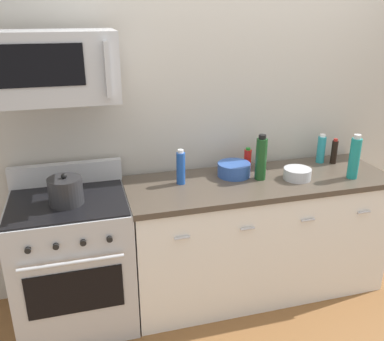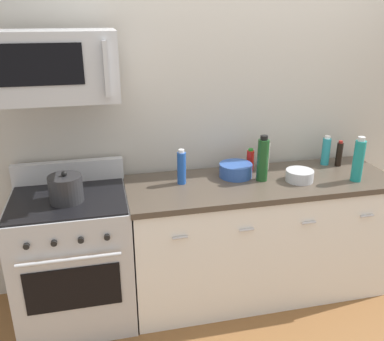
{
  "view_description": "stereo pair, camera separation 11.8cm",
  "coord_description": "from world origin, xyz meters",
  "px_view_note": "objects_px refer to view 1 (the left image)",
  "views": [
    {
      "loc": [
        -1.21,
        -2.55,
        2.07
      ],
      "look_at": [
        -0.52,
        -0.05,
        1.06
      ],
      "focal_mm": 39.2,
      "sensor_mm": 36.0,
      "label": 1
    },
    {
      "loc": [
        -1.1,
        -2.57,
        2.07
      ],
      "look_at": [
        -0.52,
        -0.05,
        1.06
      ],
      "focal_mm": 39.2,
      "sensor_mm": 36.0,
      "label": 2
    }
  ],
  "objects_px": {
    "bottle_vinegar_white": "(263,155)",
    "bowl_blue_mixing": "(234,169)",
    "bottle_sparkling_teal": "(354,158)",
    "stockpot": "(66,191)",
    "bottle_wine_green": "(261,158)",
    "bottle_dish_soap": "(321,149)",
    "microwave": "(52,67)",
    "bowl_steel_prep": "(297,173)",
    "bottle_soy_sauce_dark": "(334,152)",
    "range_oven": "(74,261)",
    "bottle_hot_sauce_red": "(248,159)",
    "bottle_soda_blue": "(181,168)"
  },
  "relations": [
    {
      "from": "bottle_vinegar_white",
      "to": "bowl_blue_mixing",
      "type": "distance_m",
      "value": 0.28
    },
    {
      "from": "bottle_sparkling_teal",
      "to": "stockpot",
      "type": "distance_m",
      "value": 1.99
    },
    {
      "from": "bottle_sparkling_teal",
      "to": "bottle_wine_green",
      "type": "distance_m",
      "value": 0.67
    },
    {
      "from": "bottle_dish_soap",
      "to": "microwave",
      "type": "bearing_deg",
      "value": -175.46
    },
    {
      "from": "bowl_blue_mixing",
      "to": "stockpot",
      "type": "bearing_deg",
      "value": -171.99
    },
    {
      "from": "bowl_steel_prep",
      "to": "bottle_soy_sauce_dark",
      "type": "bearing_deg",
      "value": 26.51
    },
    {
      "from": "bottle_sparkling_teal",
      "to": "range_oven",
      "type": "bearing_deg",
      "value": 175.55
    },
    {
      "from": "bowl_steel_prep",
      "to": "bottle_dish_soap",
      "type": "bearing_deg",
      "value": 37.44
    },
    {
      "from": "range_oven",
      "to": "bottle_vinegar_white",
      "type": "distance_m",
      "value": 1.56
    },
    {
      "from": "microwave",
      "to": "bottle_soy_sauce_dark",
      "type": "distance_m",
      "value": 2.16
    },
    {
      "from": "bottle_sparkling_teal",
      "to": "bottle_dish_soap",
      "type": "xyz_separation_m",
      "value": [
        -0.04,
        0.35,
        -0.04
      ]
    },
    {
      "from": "range_oven",
      "to": "bottle_vinegar_white",
      "type": "relative_size",
      "value": 4.68
    },
    {
      "from": "bottle_hot_sauce_red",
      "to": "bottle_soy_sauce_dark",
      "type": "xyz_separation_m",
      "value": [
        0.7,
        -0.06,
        0.01
      ]
    },
    {
      "from": "range_oven",
      "to": "bowl_blue_mixing",
      "type": "relative_size",
      "value": 4.48
    },
    {
      "from": "bottle_vinegar_white",
      "to": "stockpot",
      "type": "bearing_deg",
      "value": -170.08
    },
    {
      "from": "bottle_sparkling_teal",
      "to": "bottle_soy_sauce_dark",
      "type": "height_order",
      "value": "bottle_sparkling_teal"
    },
    {
      "from": "bottle_soda_blue",
      "to": "stockpot",
      "type": "xyz_separation_m",
      "value": [
        -0.77,
        -0.13,
        -0.03
      ]
    },
    {
      "from": "bottle_soy_sauce_dark",
      "to": "microwave",
      "type": "bearing_deg",
      "value": -177.05
    },
    {
      "from": "microwave",
      "to": "bottle_wine_green",
      "type": "xyz_separation_m",
      "value": [
        1.33,
        -0.04,
        -0.67
      ]
    },
    {
      "from": "bottle_soy_sauce_dark",
      "to": "bowl_steel_prep",
      "type": "xyz_separation_m",
      "value": [
        -0.43,
        -0.22,
        -0.05
      ]
    },
    {
      "from": "range_oven",
      "to": "bottle_sparkling_teal",
      "type": "bearing_deg",
      "value": -4.45
    },
    {
      "from": "microwave",
      "to": "bottle_wine_green",
      "type": "height_order",
      "value": "microwave"
    },
    {
      "from": "bottle_soda_blue",
      "to": "bowl_steel_prep",
      "type": "height_order",
      "value": "bottle_soda_blue"
    },
    {
      "from": "bottle_wine_green",
      "to": "bottle_soda_blue",
      "type": "bearing_deg",
      "value": 173.04
    },
    {
      "from": "stockpot",
      "to": "bottle_soda_blue",
      "type": "bearing_deg",
      "value": 9.38
    },
    {
      "from": "range_oven",
      "to": "stockpot",
      "type": "height_order",
      "value": "stockpot"
    },
    {
      "from": "range_oven",
      "to": "stockpot",
      "type": "distance_m",
      "value": 0.54
    },
    {
      "from": "bottle_hot_sauce_red",
      "to": "bottle_dish_soap",
      "type": "distance_m",
      "value": 0.62
    },
    {
      "from": "bottle_soy_sauce_dark",
      "to": "bowl_steel_prep",
      "type": "bearing_deg",
      "value": -153.49
    },
    {
      "from": "bottle_dish_soap",
      "to": "bottle_sparkling_teal",
      "type": "bearing_deg",
      "value": -82.89
    },
    {
      "from": "bottle_soda_blue",
      "to": "bottle_hot_sauce_red",
      "type": "distance_m",
      "value": 0.57
    },
    {
      "from": "bowl_steel_prep",
      "to": "stockpot",
      "type": "relative_size",
      "value": 0.93
    },
    {
      "from": "bottle_wine_green",
      "to": "bottle_vinegar_white",
      "type": "relative_size",
      "value": 1.44
    },
    {
      "from": "range_oven",
      "to": "bottle_dish_soap",
      "type": "bearing_deg",
      "value": 5.85
    },
    {
      "from": "microwave",
      "to": "bowl_steel_prep",
      "type": "bearing_deg",
      "value": -4.04
    },
    {
      "from": "bottle_soda_blue",
      "to": "bottle_sparkling_teal",
      "type": "relative_size",
      "value": 0.77
    },
    {
      "from": "bottle_vinegar_white",
      "to": "bowl_steel_prep",
      "type": "height_order",
      "value": "bottle_vinegar_white"
    },
    {
      "from": "bottle_dish_soap",
      "to": "stockpot",
      "type": "height_order",
      "value": "bottle_dish_soap"
    },
    {
      "from": "bottle_soy_sauce_dark",
      "to": "bowl_steel_prep",
      "type": "distance_m",
      "value": 0.49
    },
    {
      "from": "range_oven",
      "to": "bottle_hot_sauce_red",
      "type": "xyz_separation_m",
      "value": [
        1.32,
        0.21,
        0.53
      ]
    },
    {
      "from": "bowl_steel_prep",
      "to": "bottle_sparkling_teal",
      "type": "bearing_deg",
      "value": -12.5
    },
    {
      "from": "bottle_dish_soap",
      "to": "stockpot",
      "type": "bearing_deg",
      "value": -172.6
    },
    {
      "from": "bottle_wine_green",
      "to": "bottle_vinegar_white",
      "type": "xyz_separation_m",
      "value": [
        0.1,
        0.19,
        -0.05
      ]
    },
    {
      "from": "bottle_vinegar_white",
      "to": "bowl_blue_mixing",
      "type": "xyz_separation_m",
      "value": [
        -0.26,
        -0.09,
        -0.06
      ]
    },
    {
      "from": "bowl_blue_mixing",
      "to": "stockpot",
      "type": "xyz_separation_m",
      "value": [
        -1.18,
        -0.17,
        0.04
      ]
    },
    {
      "from": "range_oven",
      "to": "bottle_wine_green",
      "type": "distance_m",
      "value": 1.46
    },
    {
      "from": "bottle_sparkling_teal",
      "to": "bowl_steel_prep",
      "type": "xyz_separation_m",
      "value": [
        -0.39,
        0.09,
        -0.11
      ]
    },
    {
      "from": "bottle_hot_sauce_red",
      "to": "bottle_sparkling_teal",
      "type": "bearing_deg",
      "value": -28.57
    },
    {
      "from": "bottle_vinegar_white",
      "to": "bottle_dish_soap",
      "type": "relative_size",
      "value": 0.99
    },
    {
      "from": "bottle_soy_sauce_dark",
      "to": "bowl_blue_mixing",
      "type": "height_order",
      "value": "bottle_soy_sauce_dark"
    }
  ]
}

